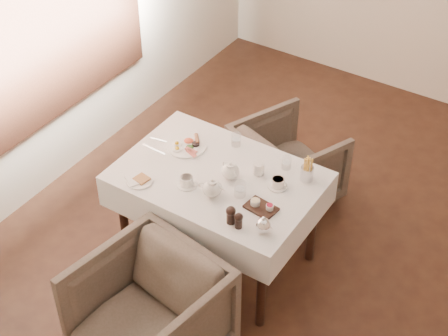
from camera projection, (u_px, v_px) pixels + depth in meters
table at (218, 189)px, 4.44m from camera, size 1.28×0.88×0.75m
armchair_near at (149, 314)px, 4.01m from camera, size 0.87×0.89×0.71m
armchair_far at (287, 163)px, 5.15m from camera, size 0.90×0.91×0.63m
breakfast_plate at (187, 145)px, 4.60m from camera, size 0.28×0.28×0.03m
side_plate at (138, 180)px, 4.32m from camera, size 0.19×0.17×0.02m
teapot_centre at (230, 170)px, 4.31m from camera, size 0.19×0.17×0.12m
teapot_front at (212, 187)px, 4.18m from camera, size 0.19×0.17×0.13m
creamer at (259, 168)px, 4.35m from camera, size 0.09×0.09×0.08m
teacup_near at (187, 181)px, 4.28m from camera, size 0.13×0.13×0.06m
teacup_far at (278, 183)px, 4.26m from camera, size 0.13×0.13×0.06m
glass_left at (236, 140)px, 4.58m from camera, size 0.09×0.09×0.09m
glass_mid at (240, 189)px, 4.19m from camera, size 0.09×0.09×0.10m
glass_right at (286, 163)px, 4.40m from camera, size 0.07×0.07×0.09m
condiment_board at (261, 207)px, 4.12m from camera, size 0.20×0.15×0.05m
pepper_mill_left at (231, 215)px, 4.00m from camera, size 0.07×0.07×0.12m
pepper_mill_right at (239, 220)px, 3.97m from camera, size 0.06×0.06×0.11m
silver_pot at (263, 224)px, 3.94m from camera, size 0.13×0.11×0.12m
fries_cup at (307, 170)px, 4.29m from camera, size 0.08×0.08×0.18m
cutlery_fork at (162, 141)px, 4.65m from camera, size 0.18×0.05×0.00m
cutlery_knife at (154, 149)px, 4.57m from camera, size 0.20×0.02×0.00m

